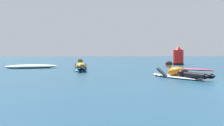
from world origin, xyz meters
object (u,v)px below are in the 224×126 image
at_px(surfer_far, 81,68).
at_px(drifting_surfboard, 193,69).
at_px(surfer_near, 179,74).
at_px(channel_marker_buoy, 178,57).

relative_size(surfer_far, drifting_surfboard, 1.28).
bearing_deg(surfer_near, channel_marker_buoy, 67.16).
relative_size(surfer_far, channel_marker_buoy, 2.14).
height_order(surfer_near, drifting_surfboard, surfer_near).
xyz_separation_m(surfer_near, channel_marker_buoy, (4.02, 9.55, 0.35)).
bearing_deg(drifting_surfboard, channel_marker_buoy, 73.58).
distance_m(surfer_near, surfer_far, 4.94).
xyz_separation_m(surfer_far, channel_marker_buoy, (6.53, 5.29, 0.34)).
bearing_deg(drifting_surfboard, surfer_near, -120.61).
bearing_deg(channel_marker_buoy, surfer_near, -112.84).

